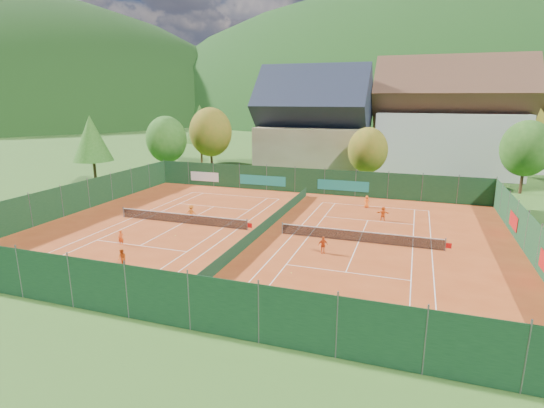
{
  "coord_description": "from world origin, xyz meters",
  "views": [
    {
      "loc": [
        11.75,
        -32.61,
        11.24
      ],
      "look_at": [
        0.0,
        2.0,
        2.0
      ],
      "focal_mm": 28.0,
      "sensor_mm": 36.0,
      "label": 1
    }
  ],
  "objects_px": {
    "hotel_block_a": "(448,124)",
    "player_right_far_a": "(367,202)",
    "player_left_near": "(121,238)",
    "player_left_far": "(191,213)",
    "player_left_mid": "(122,258)",
    "player_right_far_b": "(383,213)",
    "chalet": "(313,129)",
    "ball_hopper": "(425,324)",
    "player_right_near": "(323,245)",
    "hotel_block_b": "(542,128)"
  },
  "relations": [
    {
      "from": "player_right_far_a",
      "to": "player_left_far",
      "type": "bearing_deg",
      "value": 28.75
    },
    {
      "from": "player_right_far_b",
      "to": "ball_hopper",
      "type": "bearing_deg",
      "value": 95.29
    },
    {
      "from": "player_left_near",
      "to": "player_right_far_a",
      "type": "relative_size",
      "value": 0.94
    },
    {
      "from": "player_left_near",
      "to": "ball_hopper",
      "type": "bearing_deg",
      "value": -32.17
    },
    {
      "from": "player_left_mid",
      "to": "player_right_far_b",
      "type": "height_order",
      "value": "player_right_far_b"
    },
    {
      "from": "chalet",
      "to": "player_left_mid",
      "type": "xyz_separation_m",
      "value": [
        -3.48,
        -40.45,
        -5.97
      ]
    },
    {
      "from": "hotel_block_b",
      "to": "player_right_far_a",
      "type": "height_order",
      "value": "hotel_block_b"
    },
    {
      "from": "player_right_far_b",
      "to": "player_right_far_a",
      "type": "bearing_deg",
      "value": -70.48
    },
    {
      "from": "player_left_mid",
      "to": "hotel_block_a",
      "type": "bearing_deg",
      "value": 80.59
    },
    {
      "from": "chalet",
      "to": "player_right_far_b",
      "type": "height_order",
      "value": "chalet"
    },
    {
      "from": "ball_hopper",
      "to": "player_right_near",
      "type": "distance_m",
      "value": 11.68
    },
    {
      "from": "chalet",
      "to": "hotel_block_b",
      "type": "relative_size",
      "value": 0.94
    },
    {
      "from": "chalet",
      "to": "player_left_near",
      "type": "bearing_deg",
      "value": -100.03
    },
    {
      "from": "chalet",
      "to": "ball_hopper",
      "type": "bearing_deg",
      "value": -69.65
    },
    {
      "from": "hotel_block_b",
      "to": "player_right_near",
      "type": "bearing_deg",
      "value": -117.04
    },
    {
      "from": "hotel_block_b",
      "to": "player_right_far_b",
      "type": "height_order",
      "value": "hotel_block_b"
    },
    {
      "from": "player_right_far_a",
      "to": "player_right_near",
      "type": "bearing_deg",
      "value": 79.03
    },
    {
      "from": "hotel_block_a",
      "to": "player_left_near",
      "type": "xyz_separation_m",
      "value": [
        -25.49,
        -42.71,
        -6.78
      ]
    },
    {
      "from": "ball_hopper",
      "to": "player_right_near",
      "type": "bearing_deg",
      "value": 127.06
    },
    {
      "from": "player_left_mid",
      "to": "player_right_far_a",
      "type": "bearing_deg",
      "value": 74.0
    },
    {
      "from": "hotel_block_a",
      "to": "player_right_far_b",
      "type": "relative_size",
      "value": 16.18
    },
    {
      "from": "hotel_block_a",
      "to": "player_left_far",
      "type": "xyz_separation_m",
      "value": [
        -23.72,
        -34.8,
        -6.65
      ]
    },
    {
      "from": "player_left_near",
      "to": "player_right_far_b",
      "type": "bearing_deg",
      "value": 18.8
    },
    {
      "from": "hotel_block_a",
      "to": "hotel_block_b",
      "type": "distance_m",
      "value": 16.14
    },
    {
      "from": "chalet",
      "to": "hotel_block_a",
      "type": "relative_size",
      "value": 0.75
    },
    {
      "from": "player_left_near",
      "to": "player_left_mid",
      "type": "distance_m",
      "value": 4.81
    },
    {
      "from": "chalet",
      "to": "player_right_near",
      "type": "xyz_separation_m",
      "value": [
        8.8,
        -33.4,
        -5.98
      ]
    },
    {
      "from": "hotel_block_b",
      "to": "ball_hopper",
      "type": "distance_m",
      "value": 59.57
    },
    {
      "from": "chalet",
      "to": "hotel_block_b",
      "type": "distance_m",
      "value": 35.85
    },
    {
      "from": "player_left_near",
      "to": "player_right_far_a",
      "type": "distance_m",
      "value": 24.62
    },
    {
      "from": "player_left_mid",
      "to": "player_left_far",
      "type": "relative_size",
      "value": 0.9
    },
    {
      "from": "player_left_near",
      "to": "player_left_far",
      "type": "height_order",
      "value": "player_left_far"
    },
    {
      "from": "hotel_block_b",
      "to": "player_right_near",
      "type": "distance_m",
      "value": 53.55
    },
    {
      "from": "ball_hopper",
      "to": "player_right_far_a",
      "type": "height_order",
      "value": "player_right_far_a"
    },
    {
      "from": "player_left_far",
      "to": "player_right_far_a",
      "type": "xyz_separation_m",
      "value": [
        15.03,
        10.08,
        -0.09
      ]
    },
    {
      "from": "hotel_block_b",
      "to": "player_right_far_a",
      "type": "distance_m",
      "value": 40.26
    },
    {
      "from": "hotel_block_b",
      "to": "player_left_near",
      "type": "distance_m",
      "value": 64.55
    },
    {
      "from": "player_left_near",
      "to": "hotel_block_b",
      "type": "bearing_deg",
      "value": 35.0
    },
    {
      "from": "player_right_near",
      "to": "hotel_block_b",
      "type": "bearing_deg",
      "value": 31.52
    },
    {
      "from": "player_left_mid",
      "to": "player_right_far_b",
      "type": "xyz_separation_m",
      "value": [
        15.78,
        17.35,
        0.01
      ]
    },
    {
      "from": "hotel_block_b",
      "to": "player_right_far_a",
      "type": "xyz_separation_m",
      "value": [
        -22.68,
        -32.72,
        -5.98
      ]
    },
    {
      "from": "player_left_mid",
      "to": "player_right_far_b",
      "type": "relative_size",
      "value": 0.99
    },
    {
      "from": "hotel_block_b",
      "to": "hotel_block_a",
      "type": "bearing_deg",
      "value": -150.26
    },
    {
      "from": "hotel_block_a",
      "to": "player_right_far_a",
      "type": "height_order",
      "value": "hotel_block_a"
    },
    {
      "from": "hotel_block_b",
      "to": "player_left_far",
      "type": "relative_size",
      "value": 11.84
    },
    {
      "from": "hotel_block_a",
      "to": "player_left_near",
      "type": "distance_m",
      "value": 50.2
    },
    {
      "from": "hotel_block_a",
      "to": "player_left_near",
      "type": "relative_size",
      "value": 18.0
    },
    {
      "from": "player_left_near",
      "to": "player_right_near",
      "type": "xyz_separation_m",
      "value": [
        15.29,
        3.31,
        0.05
      ]
    },
    {
      "from": "hotel_block_a",
      "to": "player_right_near",
      "type": "xyz_separation_m",
      "value": [
        -10.2,
        -39.4,
        -6.73
      ]
    },
    {
      "from": "chalet",
      "to": "player_right_near",
      "type": "relative_size",
      "value": 12.49
    }
  ]
}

